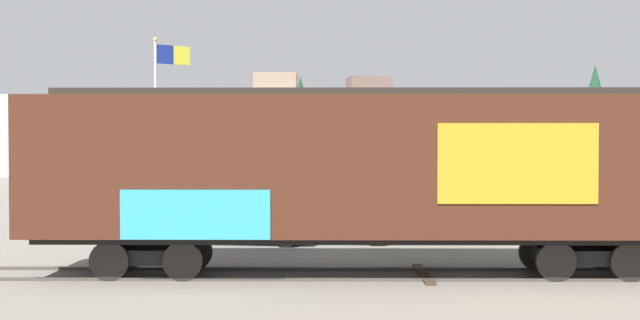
# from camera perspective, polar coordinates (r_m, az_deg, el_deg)

# --- Properties ---
(ground_plane) EXTENTS (260.00, 260.00, 0.00)m
(ground_plane) POSITION_cam_1_polar(r_m,az_deg,el_deg) (17.26, 2.51, -9.28)
(ground_plane) COLOR slate
(track) EXTENTS (60.01, 2.64, 0.08)m
(track) POSITION_cam_1_polar(r_m,az_deg,el_deg) (17.31, 5.62, -9.13)
(track) COLOR #4C4742
(track) RESTS_ON ground_plane
(freight_car) EXTENTS (16.00, 3.01, 4.51)m
(freight_car) POSITION_cam_1_polar(r_m,az_deg,el_deg) (16.99, 3.83, -0.68)
(freight_car) COLOR #472316
(freight_car) RESTS_ON ground_plane
(flagpole) EXTENTS (1.30, 0.90, 7.39)m
(flagpole) POSITION_cam_1_polar(r_m,az_deg,el_deg) (28.83, -12.57, 4.38)
(flagpole) COLOR silver
(flagpole) RESTS_ON ground_plane
(hillside) EXTENTS (145.41, 40.11, 11.82)m
(hillside) POSITION_cam_1_polar(r_m,az_deg,el_deg) (88.14, 1.06, 1.83)
(hillside) COLOR silver
(hillside) RESTS_ON ground_plane
(parked_car_blue) EXTENTS (4.83, 2.35, 1.55)m
(parked_car_blue) POSITION_cam_1_polar(r_m,az_deg,el_deg) (22.96, -6.44, -4.70)
(parked_car_blue) COLOR navy
(parked_car_blue) RESTS_ON ground_plane
(parked_car_green) EXTENTS (4.81, 2.37, 1.56)m
(parked_car_green) POSITION_cam_1_polar(r_m,az_deg,el_deg) (23.33, 7.91, -4.60)
(parked_car_green) COLOR #1E5933
(parked_car_green) RESTS_ON ground_plane
(parked_car_black) EXTENTS (4.66, 2.33, 1.87)m
(parked_car_black) POSITION_cam_1_polar(r_m,az_deg,el_deg) (24.54, 23.31, -4.10)
(parked_car_black) COLOR black
(parked_car_black) RESTS_ON ground_plane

